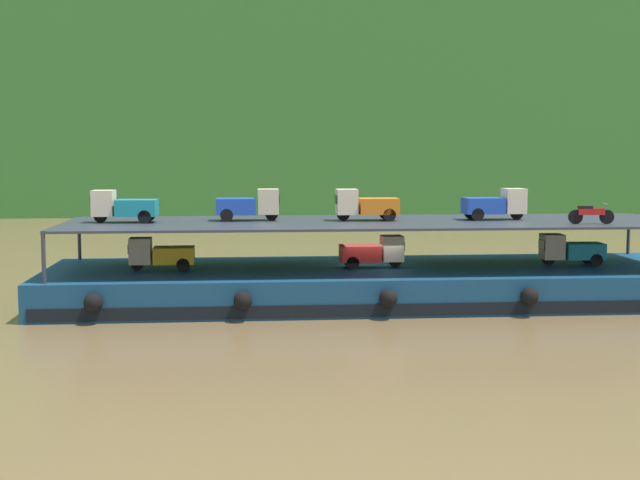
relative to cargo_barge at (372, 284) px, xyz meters
The scene contains 12 objects.
ground_plane 0.75m from the cargo_barge, 90.00° to the left, with size 400.00×400.00×0.00m, color brown.
hillside_far_bank 67.47m from the cargo_barge, 90.00° to the left, with size 131.15×33.45×38.93m.
cargo_barge is the anchor object (origin of this frame).
cargo_rack 2.69m from the cargo_barge, 90.00° to the left, with size 26.51×7.38×2.00m.
mini_truck_lower_stern 9.21m from the cargo_barge, behind, with size 2.75×1.22×1.38m.
mini_truck_lower_aft 1.45m from the cargo_barge, 92.12° to the right, with size 2.77×1.24×1.38m.
mini_truck_lower_mid 8.95m from the cargo_barge, ahead, with size 2.77×1.26×1.38m.
mini_truck_upper_stern 11.20m from the cargo_barge, behind, with size 2.79×1.29×1.38m.
mini_truck_upper_mid 6.40m from the cargo_barge, behind, with size 2.74×1.20×1.38m.
mini_truck_upper_fore 3.47m from the cargo_barge, 122.26° to the left, with size 2.74×1.20×1.38m.
mini_truck_upper_bow 6.52m from the cargo_barge, ahead, with size 2.77×1.25×1.38m.
motorcycle_upper_port 9.66m from the cargo_barge, 13.82° to the right, with size 1.90×0.55×0.87m.
Camera 1 is at (-5.51, -37.32, 6.59)m, focal length 48.95 mm.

